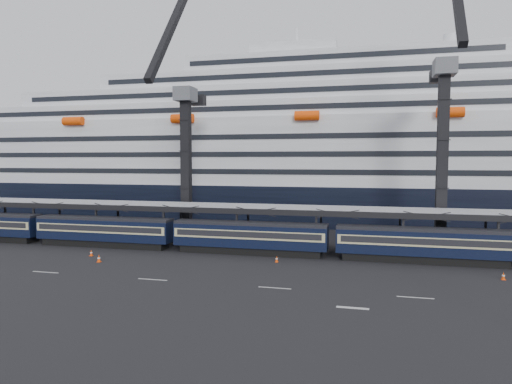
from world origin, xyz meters
TOP-DOWN VIEW (x-y plane):
  - ground at (0.00, 0.00)m, footprint 260.00×260.00m
  - lane_markings at (8.15, -5.23)m, footprint 111.00×4.27m
  - train at (-4.65, 10.00)m, footprint 133.05×3.00m
  - canopy at (0.00, 14.00)m, footprint 130.00×6.25m
  - cruise_ship at (-1.08, 45.99)m, footprint 214.09×28.84m
  - crane_dark_near at (-20.00, 18.59)m, footprint 4.50×17.75m
  - crane_dark_mid at (15.00, 17.59)m, footprint 4.50×18.24m
  - traffic_cone_b at (-23.37, 1.49)m, footprint 0.43×0.43m
  - traffic_cone_c at (-26.17, 4.20)m, footprint 0.38×0.38m
  - traffic_cone_d at (-3.88, 6.28)m, footprint 0.37×0.37m
  - traffic_cone_e at (18.79, 4.08)m, footprint 0.38×0.38m

SIDE VIEW (x-z plane):
  - ground at x=0.00m, z-range 0.00..0.00m
  - lane_markings at x=8.15m, z-range 0.00..0.02m
  - traffic_cone_d at x=-3.88m, z-range 0.00..0.73m
  - traffic_cone_e at x=18.79m, z-range 0.00..0.76m
  - traffic_cone_c at x=-26.17m, z-range 0.00..0.76m
  - traffic_cone_b at x=-23.37m, z-range -0.01..0.85m
  - train at x=-4.65m, z-range 0.18..4.23m
  - canopy at x=0.00m, z-range 2.49..8.01m
  - crane_dark_near at x=-20.00m, z-range -5.61..29.47m
  - cruise_ship at x=-1.08m, z-range -4.66..29.34m
  - crane_dark_mid at x=15.00m, z-range -6.46..33.18m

